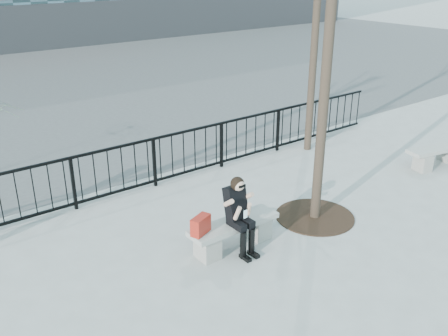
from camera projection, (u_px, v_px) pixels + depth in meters
ground at (234, 247)px, 8.56m from camera, size 120.00×120.00×0.00m
railing at (146, 164)px, 10.55m from camera, size 14.00×0.06×1.10m
tree_grate at (315, 216)px, 9.55m from camera, size 1.50×1.50×0.02m
bench_main at (234, 231)px, 8.45m from camera, size 1.65×0.46×0.49m
bench_second at (436, 154)px, 11.84m from camera, size 1.56×0.43×0.46m
seated_woman at (240, 216)px, 8.19m from camera, size 0.50×0.64×1.34m
handbag at (201, 225)px, 7.96m from camera, size 0.40×0.29×0.30m
shopping_bag at (263, 230)px, 8.75m from camera, size 0.36×0.17×0.33m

